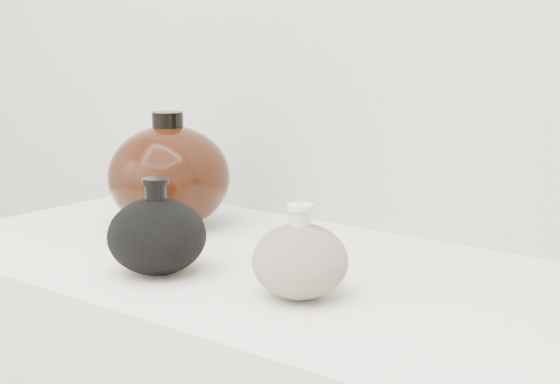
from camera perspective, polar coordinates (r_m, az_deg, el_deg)
The scene contains 3 objects.
black_gourd_vase at distance 1.02m, azimuth -8.99°, elevation -3.13°, with size 0.14×0.14×0.13m.
cream_gourd_vase at distance 0.92m, azimuth 1.47°, elevation -5.00°, with size 0.14×0.14×0.11m.
left_round_pot at distance 1.26m, azimuth -8.10°, elevation 1.14°, with size 0.20×0.20×0.19m.
Camera 1 is at (0.56, 0.15, 1.20)m, focal length 50.00 mm.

